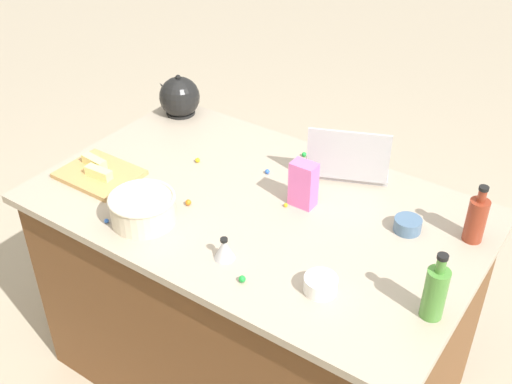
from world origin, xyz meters
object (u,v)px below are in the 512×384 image
Objects in this scene: mixing_bowl_large at (143,208)px; kettle at (179,97)px; butter_stick_right at (99,173)px; candy_bag at (303,184)px; ramekin_small at (408,225)px; bottle_olive at (435,292)px; cutting_board at (100,174)px; butter_stick_left at (94,162)px; laptop at (348,162)px; kitchen_timer at (224,249)px; ramekin_medium at (321,284)px; bottle_soy at (476,219)px.

kettle is (0.41, -0.68, 0.03)m from mixing_bowl_large.
candy_bag is (-0.71, -0.30, 0.05)m from butter_stick_right.
ramekin_small is at bearing -169.37° from candy_bag.
bottle_olive is 2.02× the size of butter_stick_right.
bottle_olive reaches higher than cutting_board.
butter_stick_left is (0.05, -0.02, 0.03)m from cutting_board.
butter_stick_right is at bearing 38.24° from laptop.
butter_stick_right is at bearing 136.61° from cutting_board.
ramekin_small is at bearing -148.93° from mixing_bowl_large.
cutting_board is 0.79m from candy_bag.
butter_stick_right is at bearing -16.08° from mixing_bowl_large.
kitchen_timer is at bearing 172.30° from butter_stick_right.
mixing_bowl_large reaches higher than butter_stick_left.
cutting_board is 1.71× the size of candy_bag.
kettle is at bearing -0.72° from laptop.
butter_stick_right reaches higher than ramekin_medium.
bottle_olive is 1.36m from butter_stick_left.
butter_stick_right is at bearing -7.70° from kitchen_timer.
butter_stick_left is at bearing -32.61° from butter_stick_right.
cutting_board is at bearing -18.53° from mixing_bowl_large.
mixing_bowl_large is at bearing 160.53° from butter_stick_left.
kettle reaches higher than cutting_board.
butter_stick_left reaches higher than cutting_board.
butter_stick_right is 1.43× the size of kitchen_timer.
bottle_olive is 0.64m from candy_bag.
ramekin_small is at bearing -132.42° from kitchen_timer.
ramekin_small is 0.55× the size of candy_bag.
bottle_soy reaches higher than cutting_board.
kitchen_timer is at bearing 169.56° from butter_stick_left.
bottle_soy reaches higher than mixing_bowl_large.
mixing_bowl_large is 1.10× the size of bottle_soy.
cutting_board is at bearing 36.28° from laptop.
candy_bag is (-0.73, -0.28, 0.08)m from cutting_board.
mixing_bowl_large is at bearing 0.11° from kitchen_timer.
ramekin_small is at bearing -160.89° from butter_stick_right.
bottle_soy is at bearing -163.20° from butter_stick_left.
laptop is 0.95m from cutting_board.
mixing_bowl_large is 0.67m from ramekin_medium.
mixing_bowl_large is 2.99× the size of kitchen_timer.
kettle reaches higher than candy_bag.
mixing_bowl_large is at bearing 57.35° from laptop.
bottle_olive reaches higher than bottle_soy.
ramekin_small reaches higher than cutting_board.
kitchen_timer is (-0.76, 0.68, -0.04)m from kettle.
laptop reaches higher than candy_bag.
candy_bag is (0.58, -0.26, -0.00)m from bottle_olive.
mixing_bowl_large reaches higher than ramekin_medium.
bottle_soy is 0.72× the size of cutting_board.
kettle is at bearing -79.95° from butter_stick_right.
bottle_olive is 2.02× the size of butter_stick_left.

